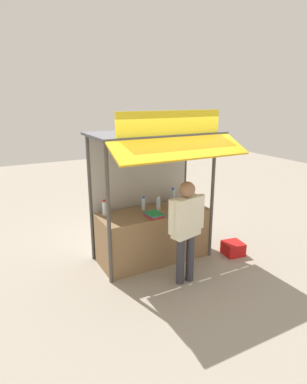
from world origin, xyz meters
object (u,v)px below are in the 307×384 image
water_bottle_front_right (143,204)px  banana_bunch_rightmost (132,160)px  banana_bunch_inner_left (205,152)px  vendor_person (186,224)px  plastic_crate (233,248)px  banana_bunch_inner_right (185,154)px  water_bottle_mid_left (105,208)px  magazine_stack_far_right (191,206)px  water_bottle_mid_right (158,204)px  water_bottle_right (173,195)px  magazine_stack_front_left (154,215)px  magazine_stack_back_left (183,210)px

water_bottle_front_right → banana_bunch_rightmost: (-0.49, -0.65, 0.93)m
banana_bunch_inner_left → vendor_person: bearing=-144.8°
banana_bunch_rightmost → banana_bunch_inner_left: bearing=-0.0°
plastic_crate → banana_bunch_inner_right: bearing=175.7°
water_bottle_mid_left → magazine_stack_far_right: water_bottle_mid_left is taller
banana_bunch_inner_right → water_bottle_mid_right: bearing=110.9°
magazine_stack_far_right → banana_bunch_rightmost: (-1.29, -0.34, 1.00)m
water_bottle_front_right → water_bottle_right: size_ratio=0.92×
banana_bunch_rightmost → vendor_person: banana_bunch_rightmost is taller
water_bottle_front_right → water_bottle_mid_right: bearing=-33.1°
water_bottle_mid_left → banana_bunch_inner_right: (1.10, -0.71, 0.92)m
vendor_person → banana_bunch_rightmost: bearing=134.0°
banana_bunch_rightmost → plastic_crate: size_ratio=0.80×
magazine_stack_front_left → banana_bunch_inner_left: (0.78, -0.27, 1.02)m
water_bottle_right → banana_bunch_inner_right: banana_bunch_inner_right is taller
water_bottle_mid_right → magazine_stack_front_left: size_ratio=0.82×
banana_bunch_inner_left → vendor_person: 1.21m
magazine_stack_far_right → plastic_crate: size_ratio=0.82×
magazine_stack_far_right → banana_bunch_inner_right: bearing=-138.5°
water_bottle_right → magazine_stack_back_left: bearing=-105.1°
magazine_stack_far_right → magazine_stack_front_left: bearing=-175.1°
vendor_person → plastic_crate: 1.59m
magazine_stack_back_left → vendor_person: size_ratio=0.16×
magazine_stack_far_right → banana_bunch_inner_left: size_ratio=1.02×
water_bottle_mid_left → banana_bunch_inner_right: bearing=-32.9°
water_bottle_front_right → magazine_stack_front_left: bearing=-89.5°
water_bottle_mid_left → vendor_person: (0.87, -1.14, -0.04)m
water_bottle_mid_left → water_bottle_right: same height
magazine_stack_far_right → banana_bunch_inner_right: (-0.39, -0.34, 1.01)m
water_bottle_right → magazine_stack_front_left: (-0.70, -0.53, -0.09)m
banana_bunch_rightmost → water_bottle_mid_right: bearing=35.4°
water_bottle_mid_right → water_bottle_mid_left: bearing=167.1°
banana_bunch_inner_right → banana_bunch_inner_left: bearing=0.1°
magazine_stack_front_left → magazine_stack_back_left: size_ratio=1.18×
magazine_stack_back_left → water_bottle_front_right: bearing=141.8°
water_bottle_mid_left → water_bottle_mid_right: size_ratio=1.05×
magazine_stack_back_left → vendor_person: vendor_person is taller
water_bottle_right → magazine_stack_far_right: water_bottle_right is taller
magazine_stack_far_right → banana_bunch_inner_left: bearing=-91.9°
water_bottle_front_right → water_bottle_mid_right: water_bottle_mid_right is taller
magazine_stack_far_right → plastic_crate: magazine_stack_far_right is taller
water_bottle_mid_right → banana_bunch_rightmost: banana_bunch_rightmost is taller
banana_bunch_inner_right → plastic_crate: (1.06, -0.08, -1.82)m
magazine_stack_far_right → vendor_person: vendor_person is taller
water_bottle_front_right → magazine_stack_back_left: water_bottle_front_right is taller
water_bottle_right → banana_bunch_inner_right: bearing=-109.8°
magazine_stack_back_left → vendor_person: bearing=-119.2°
water_bottle_right → vendor_person: size_ratio=0.16×
water_bottle_right → banana_bunch_inner_left: bearing=-83.8°
water_bottle_front_right → magazine_stack_far_right: size_ratio=0.87×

